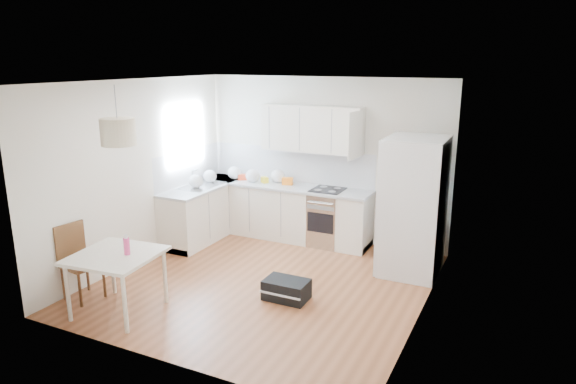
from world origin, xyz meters
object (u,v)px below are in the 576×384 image
object	(u,v)px
dining_table	(116,260)
dining_chair	(82,263)
gym_bag	(286,289)
refrigerator	(415,206)

from	to	relation	value
dining_table	dining_chair	world-z (taller)	dining_chair
gym_bag	dining_table	bearing A→B (deg)	-145.17
gym_bag	dining_chair	bearing A→B (deg)	-154.92
refrigerator	dining_table	xyz separation A→B (m)	(-2.90, -2.78, -0.31)
dining_table	gym_bag	world-z (taller)	dining_table
refrigerator	dining_chair	world-z (taller)	refrigerator
dining_chair	gym_bag	xyz separation A→B (m)	(2.33, 1.10, -0.36)
refrigerator	dining_table	size ratio (longest dim) A/B	1.89
refrigerator	gym_bag	size ratio (longest dim) A/B	3.49
dining_table	dining_chair	xyz separation A→B (m)	(-0.66, 0.07, -0.18)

